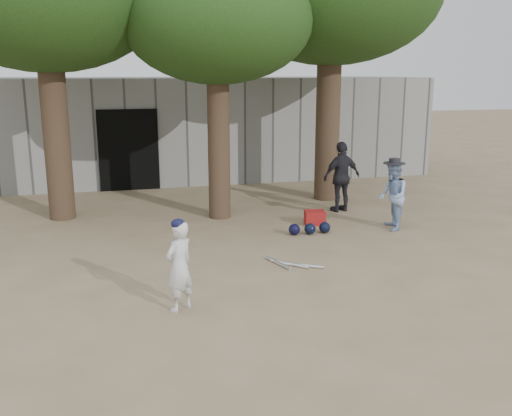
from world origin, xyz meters
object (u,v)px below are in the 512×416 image
object	(u,v)px
boy_player	(179,266)
spectator_blue	(392,196)
red_bag	(315,218)
spectator_dark	(342,177)

from	to	relation	value
boy_player	spectator_blue	xyz separation A→B (m)	(4.73, 2.99, 0.08)
boy_player	spectator_blue	size ratio (longest dim) A/B	0.88
boy_player	red_bag	size ratio (longest dim) A/B	2.97
spectator_blue	red_bag	bearing A→B (deg)	-103.50
spectator_dark	boy_player	bearing A→B (deg)	35.67
spectator_dark	red_bag	distance (m)	1.56
spectator_dark	red_bag	world-z (taller)	spectator_dark
spectator_dark	red_bag	xyz separation A→B (m)	(-1.01, -0.98, -0.66)
spectator_dark	spectator_blue	bearing A→B (deg)	90.70
spectator_blue	red_bag	xyz separation A→B (m)	(-1.39, 0.75, -0.55)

